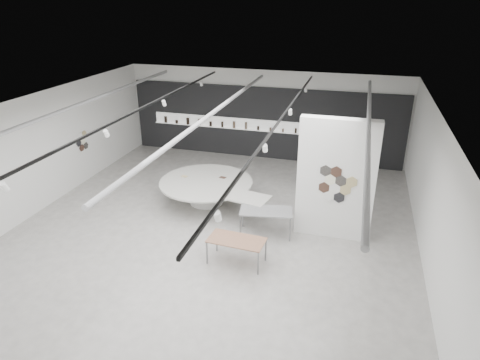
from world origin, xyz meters
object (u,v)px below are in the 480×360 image
(display_island, at_px, (208,189))
(sample_table_stone, at_px, (266,212))
(partition_column, at_px, (336,180))
(sample_table_wood, at_px, (236,241))
(kitchen_counter, at_px, (335,157))

(display_island, height_order, sample_table_stone, display_island)
(partition_column, xyz_separation_m, display_island, (-4.28, 0.98, -1.27))
(sample_table_wood, bearing_deg, kitchen_counter, 75.46)
(sample_table_stone, bearing_deg, partition_column, 14.99)
(sample_table_wood, relative_size, sample_table_stone, 0.94)
(sample_table_wood, height_order, sample_table_stone, sample_table_stone)
(kitchen_counter, bearing_deg, sample_table_wood, -106.77)
(partition_column, distance_m, sample_table_wood, 3.38)
(partition_column, relative_size, sample_table_stone, 2.19)
(display_island, bearing_deg, kitchen_counter, 60.80)
(display_island, relative_size, sample_table_stone, 2.62)
(display_island, distance_m, sample_table_stone, 2.81)
(sample_table_wood, distance_m, sample_table_stone, 1.73)
(display_island, bearing_deg, sample_table_wood, -46.51)
(sample_table_wood, distance_m, kitchen_counter, 7.98)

